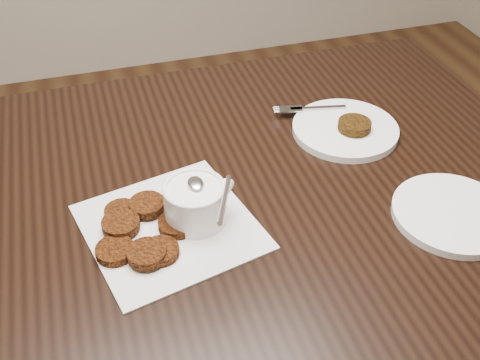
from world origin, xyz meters
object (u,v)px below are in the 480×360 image
napkin (170,227)px  plate_empty (453,214)px  table (193,329)px  sauce_ramekin (194,187)px  plate_with_patty (346,126)px

napkin → plate_empty: (0.47, -0.12, 0.01)m
table → napkin: bearing=-118.3°
sauce_ramekin → plate_empty: size_ratio=0.69×
plate_with_patty → sauce_ramekin: bearing=-154.7°
plate_with_patty → plate_empty: (0.07, -0.29, -0.01)m
table → plate_with_patty: size_ratio=6.70×
plate_with_patty → plate_empty: size_ratio=1.05×
table → sauce_ramekin: bearing=-79.8°
table → plate_empty: bearing=-22.7°
table → plate_with_patty: bearing=16.4°
plate_with_patty → plate_empty: plate_with_patty is taller
napkin → plate_empty: size_ratio=1.30×
sauce_ramekin → table: bearing=100.2°
sauce_ramekin → plate_empty: 0.45m
napkin → sauce_ramekin: bearing=6.1°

